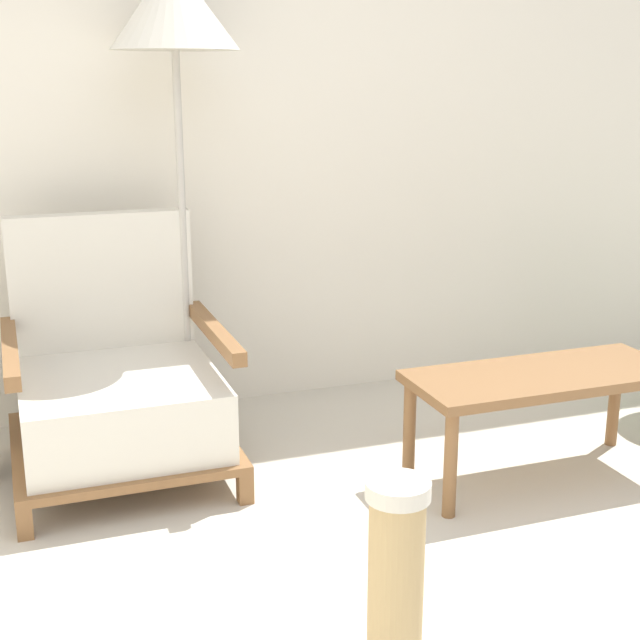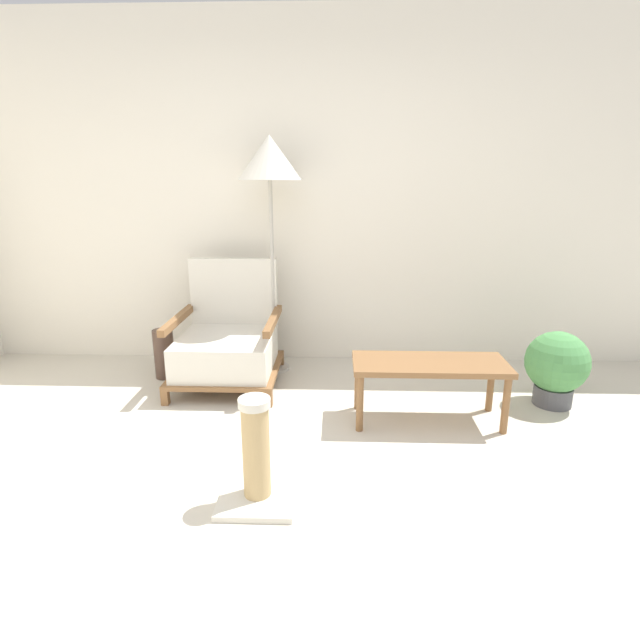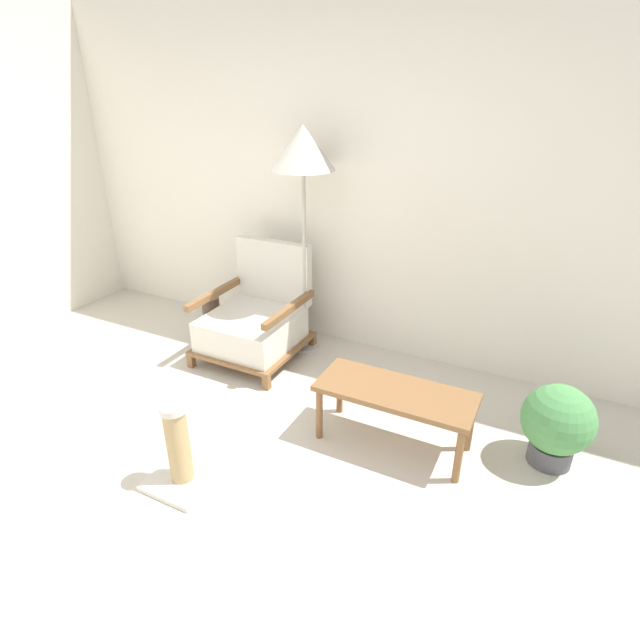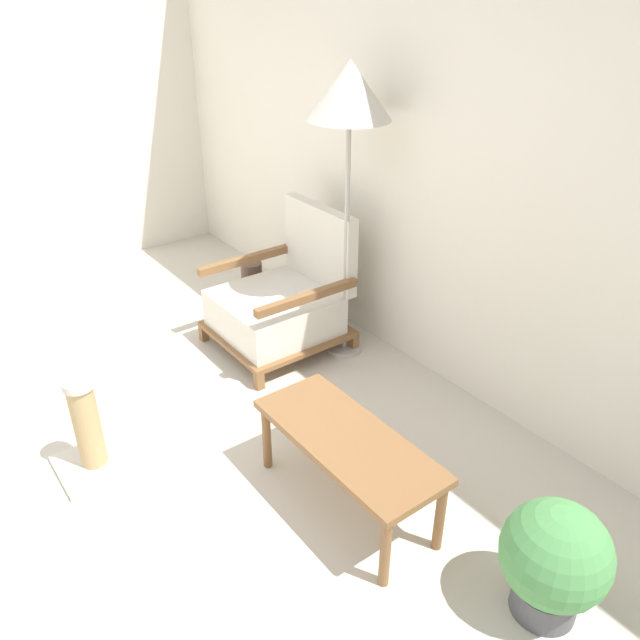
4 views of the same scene
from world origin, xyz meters
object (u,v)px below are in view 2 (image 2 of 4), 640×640
coffee_table (430,370)px  scratching_post (257,462)px  armchair (228,343)px  potted_plant (557,366)px  vase (164,354)px  floor_lamp (270,164)px

coffee_table → scratching_post: scratching_post is taller
armchair → coffee_table: size_ratio=0.94×
coffee_table → potted_plant: bearing=16.5°
armchair → scratching_post: 1.49m
coffee_table → vase: coffee_table is taller
coffee_table → scratching_post: 1.28m
floor_lamp → vase: 1.63m
armchair → potted_plant: size_ratio=1.75×
armchair → potted_plant: armchair is taller
vase → potted_plant: (2.78, -0.39, 0.09)m
potted_plant → scratching_post: size_ratio=0.98×
armchair → floor_lamp: (0.31, 0.27, 1.27)m
coffee_table → vase: bearing=161.0°
potted_plant → scratching_post: 2.14m
floor_lamp → vase: bearing=-166.8°
floor_lamp → scratching_post: 2.19m
armchair → vase: armchair is taller
armchair → scratching_post: size_ratio=1.71×
scratching_post → vase: bearing=122.3°
floor_lamp → coffee_table: floor_lamp is taller
coffee_table → vase: 2.01m
potted_plant → coffee_table: bearing=-163.5°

